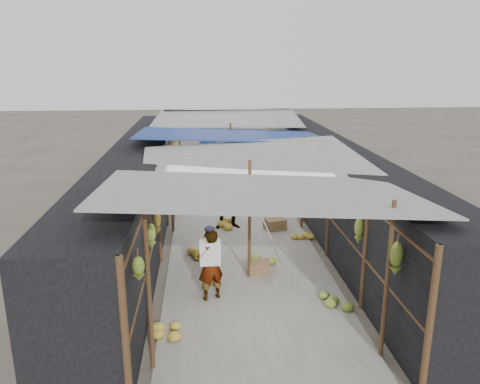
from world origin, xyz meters
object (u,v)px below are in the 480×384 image
object	(u,v)px
black_basin	(269,207)
vendor_seated	(263,177)
crate_near	(275,224)
vendor_elderly	(210,265)
shopper_blue	(231,197)

from	to	relation	value
black_basin	vendor_seated	xyz separation A→B (m)	(0.14, 2.46, 0.37)
crate_near	black_basin	xyz separation A→B (m)	(0.10, 1.77, -0.07)
vendor_elderly	vendor_seated	world-z (taller)	vendor_elderly
black_basin	vendor_seated	size ratio (longest dim) A/B	0.67
crate_near	black_basin	size ratio (longest dim) A/B	0.86
black_basin	shopper_blue	size ratio (longest dim) A/B	0.34
vendor_seated	crate_near	bearing A→B (deg)	0.17
crate_near	vendor_seated	distance (m)	4.25
vendor_elderly	shopper_blue	world-z (taller)	shopper_blue
black_basin	vendor_elderly	world-z (taller)	vendor_elderly
black_basin	shopper_blue	distance (m)	2.18
vendor_seated	black_basin	bearing A→B (deg)	0.12
vendor_elderly	shopper_blue	bearing A→B (deg)	-122.63
vendor_seated	vendor_elderly	bearing A→B (deg)	-11.42
crate_near	vendor_seated	world-z (taller)	vendor_seated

